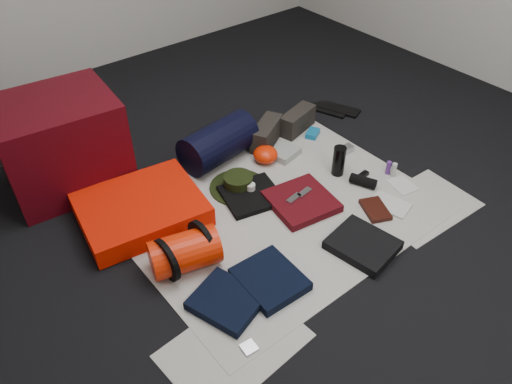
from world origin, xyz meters
TOP-DOWN VIEW (x-y plane):
  - floor at (0.00, 0.00)m, footprint 4.50×4.50m
  - newspaper_mat at (0.00, 0.00)m, footprint 1.60×1.30m
  - newspaper_sheet_front_left at (-0.70, -0.55)m, footprint 0.61×0.44m
  - newspaper_sheet_front_right at (0.65, -0.50)m, footprint 0.60×0.43m
  - red_cabinet at (-0.78, 0.94)m, footprint 0.69×0.59m
  - sleeping_pad at (-0.61, 0.40)m, footprint 0.70×0.60m
  - stuff_sack at (-0.62, -0.05)m, footprint 0.37×0.27m
  - sack_strap_left at (-0.72, -0.05)m, footprint 0.02×0.22m
  - sack_strap_right at (-0.52, -0.05)m, footprint 0.02×0.22m
  - navy_duffel at (0.02, 0.57)m, footprint 0.50×0.31m
  - boonie_brim at (-0.06, 0.27)m, footprint 0.36×0.36m
  - boonie_crown at (-0.06, 0.27)m, footprint 0.17×0.17m
  - hiking_boot_left at (0.36, 0.51)m, footprint 0.32×0.24m
  - hiking_boot_right at (0.63, 0.51)m, footprint 0.30×0.18m
  - flip_flop_left at (0.97, 0.56)m, footprint 0.19×0.29m
  - flip_flop_right at (1.04, 0.52)m, footprint 0.22×0.32m
  - trousers_navy_a at (-0.60, -0.36)m, footprint 0.33×0.36m
  - trousers_navy_b at (-0.37, -0.39)m, footprint 0.28×0.32m
  - trousers_charcoal at (0.14, -0.51)m, footprint 0.32×0.35m
  - black_tshirt at (-0.05, 0.15)m, footprint 0.37×0.35m
  - red_shirt at (0.13, -0.07)m, footprint 0.38×0.38m
  - orange_stuff_sack at (0.23, 0.37)m, footprint 0.20×0.20m
  - first_aid_pouch at (0.37, 0.34)m, footprint 0.20×0.17m
  - water_bottle at (0.49, 0.00)m, footprint 0.10×0.10m
  - speaker at (0.52, -0.17)m, footprint 0.12×0.16m
  - compact_camera at (0.69, 0.12)m, footprint 0.10×0.06m
  - cyan_case at (0.66, 0.39)m, footprint 0.13×0.11m
  - toiletry_purple at (0.72, -0.19)m, footprint 0.03×0.03m
  - toiletry_clear at (0.73, -0.22)m, footprint 0.04×0.04m
  - paperback_book at (0.40, -0.37)m, footprint 0.18×0.22m
  - map_booklet at (0.51, -0.38)m, footprint 0.19×0.24m
  - map_printout at (0.70, -0.32)m, footprint 0.15×0.18m
  - sunglasses at (0.58, -0.11)m, footprint 0.09×0.04m
  - key_cluster at (-0.66, -0.60)m, footprint 0.07×0.07m
  - tape_roll at (-0.03, 0.18)m, footprint 0.05×0.05m
  - energy_bar_a at (0.09, -0.05)m, footprint 0.10×0.05m
  - energy_bar_b at (0.17, -0.05)m, footprint 0.10×0.05m

SIDE VIEW (x-z plane):
  - floor at x=0.00m, z-range -0.02..0.00m
  - newspaper_sheet_front_left at x=-0.70m, z-range 0.00..0.00m
  - newspaper_sheet_front_right at x=0.65m, z-range 0.00..0.00m
  - newspaper_mat at x=0.00m, z-range 0.00..0.01m
  - flip_flop_left at x=0.97m, z-range 0.00..0.01m
  - flip_flop_right at x=1.04m, z-range 0.00..0.02m
  - map_printout at x=0.70m, z-range 0.01..0.01m
  - boonie_brim at x=-0.06m, z-range 0.01..0.01m
  - key_cluster at x=-0.66m, z-range 0.01..0.02m
  - map_booklet at x=0.51m, z-range 0.01..0.02m
  - sunglasses at x=0.58m, z-range 0.01..0.03m
  - paperback_book at x=0.40m, z-range 0.01..0.03m
  - black_tshirt at x=-0.05m, z-range 0.01..0.04m
  - cyan_case at x=0.66m, z-range 0.01..0.04m
  - compact_camera at x=0.69m, z-range 0.01..0.04m
  - first_aid_pouch at x=0.37m, z-range 0.01..0.05m
  - red_shirt at x=0.13m, z-range 0.01..0.05m
  - trousers_navy_a at x=-0.60m, z-range 0.01..0.05m
  - trousers_navy_b at x=-0.37m, z-range 0.01..0.05m
  - trousers_charcoal at x=0.14m, z-range 0.01..0.05m
  - speaker at x=0.52m, z-range 0.01..0.07m
  - toiletry_purple at x=0.72m, z-range 0.01..0.09m
  - toiletry_clear at x=0.73m, z-range 0.01..0.09m
  - boonie_crown at x=-0.06m, z-range 0.01..0.09m
  - tape_roll at x=-0.03m, z-range 0.04..0.07m
  - orange_stuff_sack at x=0.23m, z-range 0.01..0.10m
  - energy_bar_a at x=0.09m, z-range 0.05..0.06m
  - energy_bar_b at x=0.17m, z-range 0.05..0.06m
  - sleeping_pad at x=-0.61m, z-range 0.01..0.12m
  - hiking_boot_right at x=0.63m, z-range 0.01..0.15m
  - hiking_boot_left at x=0.36m, z-range 0.01..0.16m
  - water_bottle at x=0.49m, z-range 0.01..0.19m
  - stuff_sack at x=-0.62m, z-range 0.01..0.20m
  - sack_strap_left at x=-0.72m, z-range 0.01..0.22m
  - sack_strap_right at x=-0.52m, z-range 0.01..0.22m
  - navy_duffel at x=0.02m, z-range 0.01..0.25m
  - red_cabinet at x=-0.78m, z-range 0.00..0.53m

